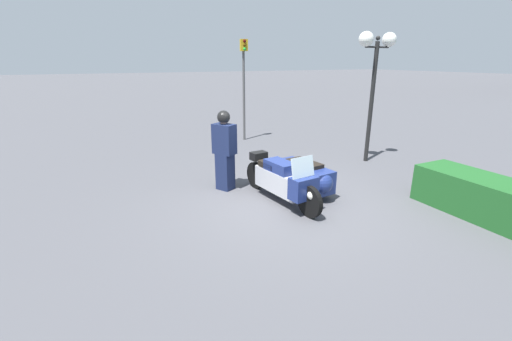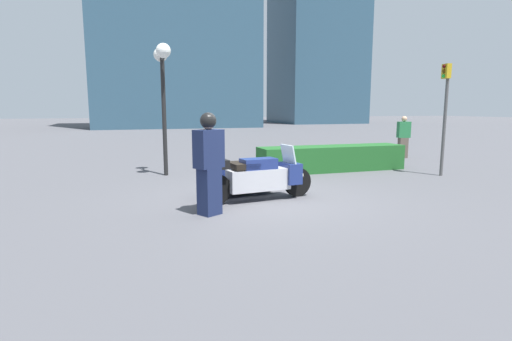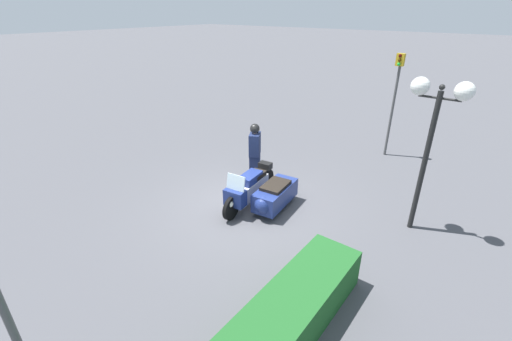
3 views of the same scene
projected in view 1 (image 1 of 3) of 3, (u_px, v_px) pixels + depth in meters
name	position (u px, v px, depth m)	size (l,w,h in m)	color
ground_plane	(286.00, 204.00, 7.27)	(160.00, 160.00, 0.00)	#4C4C51
police_motorcycle	(296.00, 178.00, 7.47)	(2.52, 1.40, 1.15)	black
officer_rider	(225.00, 149.00, 7.82)	(0.59, 0.51, 1.85)	#192347
twin_lamp_post	(376.00, 58.00, 9.46)	(0.40, 1.24, 3.65)	black
traffic_light_far	(244.00, 76.00, 12.37)	(0.23, 0.27, 3.61)	#4C4C4C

